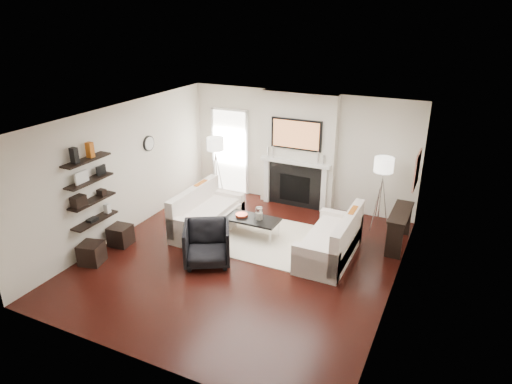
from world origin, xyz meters
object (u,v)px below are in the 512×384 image
at_px(loveseat_right_base, 329,247).
at_px(armchair, 207,242).
at_px(coffee_table, 252,219).
at_px(lamp_right_shade, 384,165).
at_px(loveseat_left_base, 208,222).
at_px(ottoman_near, 121,235).
at_px(lamp_left_shade, 215,144).

xyz_separation_m(loveseat_right_base, armchair, (-1.99, -1.16, 0.22)).
bearing_deg(coffee_table, armchair, -103.52).
bearing_deg(armchair, lamp_right_shade, 17.67).
distance_m(loveseat_left_base, loveseat_right_base, 2.65).
relative_size(loveseat_left_base, armchair, 2.11).
bearing_deg(loveseat_left_base, ottoman_near, -134.89).
bearing_deg(lamp_left_shade, lamp_right_shade, 2.27).
height_order(armchair, ottoman_near, armchair).
bearing_deg(lamp_right_shade, loveseat_left_base, -152.82).
bearing_deg(lamp_left_shade, coffee_table, -39.77).
height_order(loveseat_left_base, loveseat_right_base, same).
bearing_deg(loveseat_right_base, armchair, -149.74).
distance_m(loveseat_right_base, lamp_left_shade, 3.83).
relative_size(lamp_left_shade, ottoman_near, 1.00).
height_order(loveseat_left_base, armchair, armchair).
bearing_deg(ottoman_near, loveseat_right_base, 18.36).
height_order(lamp_left_shade, ottoman_near, lamp_left_shade).
distance_m(coffee_table, lamp_right_shade, 2.92).
xyz_separation_m(loveseat_left_base, coffee_table, (0.98, 0.15, 0.19)).
bearing_deg(loveseat_left_base, lamp_right_shade, 27.18).
height_order(armchair, lamp_right_shade, lamp_right_shade).
bearing_deg(armchair, coffee_table, 46.76).
xyz_separation_m(lamp_left_shade, lamp_right_shade, (3.90, 0.15, 0.00)).
bearing_deg(loveseat_right_base, loveseat_left_base, -179.51).
bearing_deg(loveseat_left_base, coffee_table, 8.89).
bearing_deg(loveseat_left_base, lamp_left_shade, 113.48).
height_order(loveseat_left_base, coffee_table, same).
relative_size(loveseat_right_base, coffee_table, 1.64).
distance_m(loveseat_left_base, lamp_right_shade, 3.85).
height_order(coffee_table, ottoman_near, coffee_table).
xyz_separation_m(coffee_table, lamp_right_shade, (2.27, 1.51, 1.05)).
bearing_deg(ottoman_near, lamp_left_shade, 77.48).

